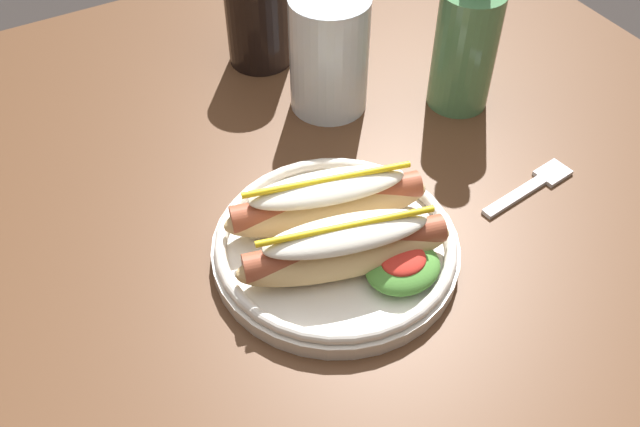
# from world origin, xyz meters

# --- Properties ---
(dining_table) EXTENTS (1.13, 1.02, 0.74)m
(dining_table) POSITION_xyz_m (0.00, 0.00, 0.64)
(dining_table) COLOR #51331E
(dining_table) RESTS_ON ground_plane
(hot_dog_plate) EXTENTS (0.24, 0.24, 0.08)m
(hot_dog_plate) POSITION_xyz_m (0.02, -0.06, 0.77)
(hot_dog_plate) COLOR silver
(hot_dog_plate) RESTS_ON dining_table
(fork) EXTENTS (0.12, 0.04, 0.00)m
(fork) POSITION_xyz_m (0.25, -0.08, 0.74)
(fork) COLOR silver
(fork) RESTS_ON dining_table
(soda_cup) EXTENTS (0.08, 0.08, 0.14)m
(soda_cup) POSITION_xyz_m (0.10, 0.28, 0.81)
(soda_cup) COLOR black
(soda_cup) RESTS_ON dining_table
(water_cup) EXTENTS (0.09, 0.09, 0.14)m
(water_cup) POSITION_xyz_m (0.13, 0.15, 0.81)
(water_cup) COLOR silver
(water_cup) RESTS_ON dining_table
(glass_bottle) EXTENTS (0.07, 0.07, 0.20)m
(glass_bottle) POSITION_xyz_m (0.27, 0.08, 0.82)
(glass_bottle) COLOR #4C7F51
(glass_bottle) RESTS_ON dining_table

